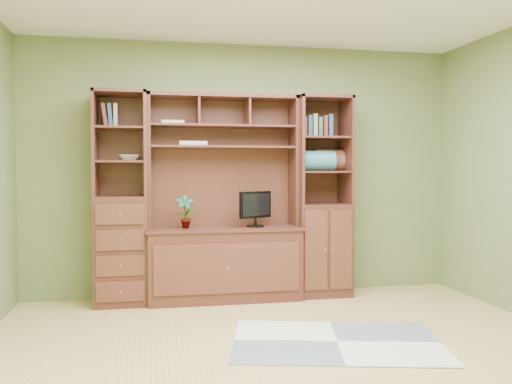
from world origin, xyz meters
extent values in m
cube|color=tan|center=(0.00, 0.00, 0.00)|extent=(4.60, 4.10, 0.04)
cube|color=olive|center=(0.00, 2.00, 1.30)|extent=(4.50, 0.04, 2.60)
cube|color=olive|center=(0.00, -2.00, 1.30)|extent=(4.50, 0.04, 2.60)
cube|color=#482119|center=(-0.25, 1.73, 1.02)|extent=(1.54, 0.53, 2.05)
cube|color=#482119|center=(-1.25, 1.77, 1.02)|extent=(0.50, 0.45, 2.05)
cube|color=#482119|center=(0.77, 1.77, 1.02)|extent=(0.55, 0.45, 2.05)
cube|color=#AAAFAF|center=(0.40, 0.24, 0.01)|extent=(1.76, 1.37, 0.01)
cube|color=black|center=(0.06, 1.70, 0.97)|extent=(0.43, 0.35, 0.49)
imported|color=#AA4439|center=(-0.64, 1.70, 0.89)|extent=(0.17, 0.12, 0.33)
cube|color=beige|center=(-0.55, 1.82, 1.56)|extent=(0.27, 0.20, 0.04)
imported|color=beige|center=(-1.17, 1.77, 1.42)|extent=(0.22, 0.22, 0.05)
cube|color=#2E6F7B|center=(0.70, 1.73, 1.39)|extent=(0.35, 0.21, 0.21)
cube|color=brown|center=(0.92, 1.85, 1.40)|extent=(0.41, 0.23, 0.23)
camera|label=1|loc=(-0.98, -3.60, 1.30)|focal=38.00mm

